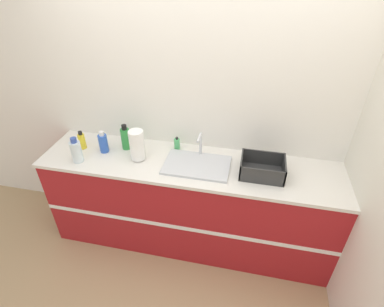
% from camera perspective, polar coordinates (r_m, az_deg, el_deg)
% --- Properties ---
extents(ground_plane, '(12.00, 12.00, 0.00)m').
position_cam_1_polar(ground_plane, '(2.94, -1.66, -19.75)').
color(ground_plane, tan).
extents(wall_back, '(4.91, 0.06, 2.60)m').
position_cam_1_polar(wall_back, '(2.55, 1.06, 9.26)').
color(wall_back, silver).
rests_on(wall_back, ground_plane).
extents(wall_right, '(0.06, 2.57, 2.60)m').
position_cam_1_polar(wall_right, '(2.39, 31.20, 1.99)').
color(wall_right, beige).
rests_on(wall_right, ground_plane).
extents(counter_cabinet, '(2.53, 0.60, 0.92)m').
position_cam_1_polar(counter_cabinet, '(2.78, -0.42, -9.49)').
color(counter_cabinet, maroon).
rests_on(counter_cabinet, ground_plane).
extents(sink, '(0.53, 0.35, 0.23)m').
position_cam_1_polar(sink, '(2.44, 0.96, -2.01)').
color(sink, silver).
rests_on(sink, counter_cabinet).
extents(paper_towel_roll, '(0.12, 0.12, 0.27)m').
position_cam_1_polar(paper_towel_roll, '(2.50, -10.42, 1.56)').
color(paper_towel_roll, '#4C4C51').
rests_on(paper_towel_roll, counter_cabinet).
extents(dish_rack, '(0.34, 0.26, 0.14)m').
position_cam_1_polar(dish_rack, '(2.40, 13.20, -2.89)').
color(dish_rack, '#2D2D2D').
rests_on(dish_rack, counter_cabinet).
extents(bottle_clear, '(0.09, 0.09, 0.22)m').
position_cam_1_polar(bottle_clear, '(2.63, -21.16, 0.44)').
color(bottle_clear, silver).
rests_on(bottle_clear, counter_cabinet).
extents(bottle_blue, '(0.08, 0.08, 0.20)m').
position_cam_1_polar(bottle_blue, '(2.69, -16.55, 1.96)').
color(bottle_blue, '#2D56B7').
rests_on(bottle_blue, counter_cabinet).
extents(bottle_yellow, '(0.06, 0.06, 0.17)m').
position_cam_1_polar(bottle_yellow, '(2.80, -20.22, 2.29)').
color(bottle_yellow, yellow).
rests_on(bottle_yellow, counter_cabinet).
extents(bottle_green, '(0.08, 0.08, 0.23)m').
position_cam_1_polar(bottle_green, '(2.68, -12.53, 2.88)').
color(bottle_green, '#2D8C3D').
rests_on(bottle_green, counter_cabinet).
extents(soap_dispenser, '(0.05, 0.05, 0.12)m').
position_cam_1_polar(soap_dispenser, '(2.63, -2.88, 1.82)').
color(soap_dispenser, '#4CB266').
rests_on(soap_dispenser, counter_cabinet).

